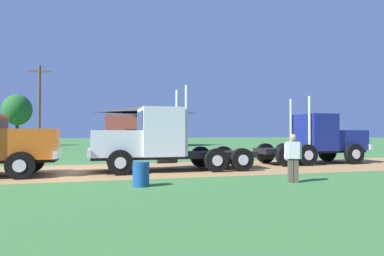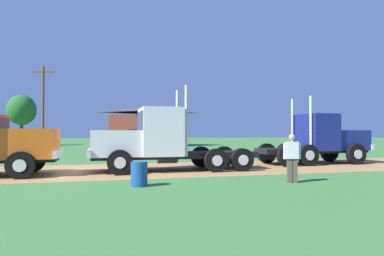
% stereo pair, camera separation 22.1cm
% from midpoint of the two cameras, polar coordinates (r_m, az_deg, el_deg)
% --- Properties ---
extents(ground_plane, '(200.00, 200.00, 0.00)m').
position_cam_midpoint_polar(ground_plane, '(16.35, -18.14, -6.98)').
color(ground_plane, '#3B7336').
extents(dirt_track, '(120.00, 6.75, 0.01)m').
position_cam_midpoint_polar(dirt_track, '(16.35, -18.14, -6.96)').
color(dirt_track, '#A37947').
rests_on(dirt_track, ground_plane).
extents(truck_foreground_white, '(7.82, 2.78, 3.90)m').
position_cam_midpoint_polar(truck_foreground_white, '(15.73, -5.93, -2.30)').
color(truck_foreground_white, black).
rests_on(truck_foreground_white, ground_plane).
extents(truck_near_right, '(6.71, 2.73, 3.77)m').
position_cam_midpoint_polar(truck_near_right, '(20.89, 21.28, -1.93)').
color(truck_near_right, black).
rests_on(truck_near_right, ground_plane).
extents(visitor_standing_near, '(0.59, 0.37, 1.72)m').
position_cam_midpoint_polar(visitor_standing_near, '(12.53, 17.02, -4.61)').
color(visitor_standing_near, silver).
rests_on(visitor_standing_near, ground_plane).
extents(steel_barrel, '(0.55, 0.55, 0.81)m').
position_cam_midpoint_polar(steel_barrel, '(11.36, -8.36, -7.69)').
color(steel_barrel, '#19478C').
rests_on(steel_barrel, ground_plane).
extents(shed_building, '(11.16, 8.02, 5.43)m').
position_cam_midpoint_polar(shed_building, '(46.79, -7.33, 0.23)').
color(shed_building, brown).
rests_on(shed_building, ground_plane).
extents(utility_pole_near, '(2.18, 0.59, 8.60)m').
position_cam_midpoint_polar(utility_pole_near, '(37.70, -23.70, 3.51)').
color(utility_pole_near, brown).
rests_on(utility_pole_near, ground_plane).
extents(tree_mid, '(3.76, 3.76, 6.93)m').
position_cam_midpoint_polar(tree_mid, '(51.14, -26.71, 2.71)').
color(tree_mid, '#513823').
rests_on(tree_mid, ground_plane).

